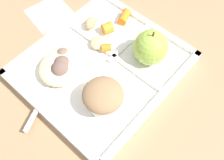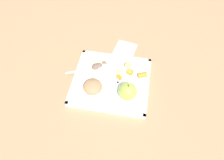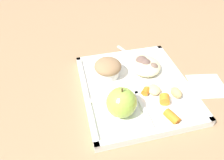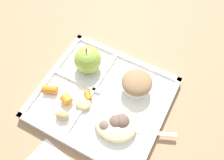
{
  "view_description": "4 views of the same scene",
  "coord_description": "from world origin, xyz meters",
  "px_view_note": "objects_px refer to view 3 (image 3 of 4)",
  "views": [
    {
      "loc": [
        0.2,
        0.21,
        0.45
      ],
      "look_at": [
        0.04,
        0.06,
        0.07
      ],
      "focal_mm": 39.76,
      "sensor_mm": 36.0,
      "label": 1
    },
    {
      "loc": [
        -0.09,
        0.48,
        0.73
      ],
      "look_at": [
        -0.01,
        0.02,
        0.05
      ],
      "focal_mm": 32.84,
      "sensor_mm": 36.0,
      "label": 2
    },
    {
      "loc": [
        -0.38,
        0.16,
        0.42
      ],
      "look_at": [
        0.0,
        0.07,
        0.05
      ],
      "focal_mm": 33.51,
      "sensor_mm": 36.0,
      "label": 3
    },
    {
      "loc": [
        0.15,
        -0.23,
        0.57
      ],
      "look_at": [
        0.01,
        0.03,
        0.06
      ],
      "focal_mm": 39.25,
      "sensor_mm": 36.0,
      "label": 4
    }
  ],
  "objects_px": {
    "green_apple": "(122,102)",
    "plastic_fork": "(136,60)",
    "lunch_tray": "(135,88)",
    "bran_muffin": "(108,68)"
  },
  "relations": [
    {
      "from": "plastic_fork",
      "to": "bran_muffin",
      "type": "bearing_deg",
      "value": 115.45
    },
    {
      "from": "green_apple",
      "to": "bran_muffin",
      "type": "distance_m",
      "value": 0.14
    },
    {
      "from": "green_apple",
      "to": "bran_muffin",
      "type": "height_order",
      "value": "green_apple"
    },
    {
      "from": "green_apple",
      "to": "plastic_fork",
      "type": "relative_size",
      "value": 0.52
    },
    {
      "from": "lunch_tray",
      "to": "bran_muffin",
      "type": "xyz_separation_m",
      "value": [
        0.06,
        0.06,
        0.03
      ]
    },
    {
      "from": "green_apple",
      "to": "plastic_fork",
      "type": "xyz_separation_m",
      "value": [
        0.19,
        -0.1,
        -0.03
      ]
    },
    {
      "from": "lunch_tray",
      "to": "plastic_fork",
      "type": "distance_m",
      "value": 0.12
    },
    {
      "from": "green_apple",
      "to": "bran_muffin",
      "type": "xyz_separation_m",
      "value": [
        0.14,
        0.0,
        -0.01
      ]
    },
    {
      "from": "lunch_tray",
      "to": "green_apple",
      "type": "bearing_deg",
      "value": 140.88
    },
    {
      "from": "bran_muffin",
      "to": "green_apple",
      "type": "bearing_deg",
      "value": 180.0
    }
  ]
}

